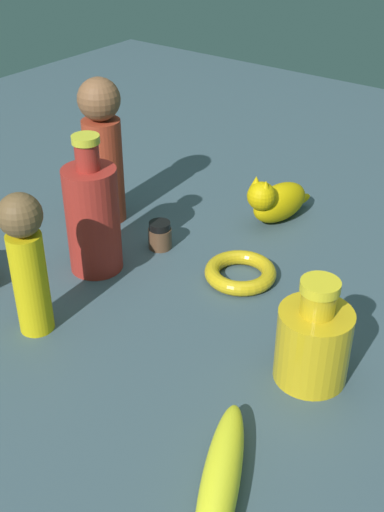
{
  "coord_description": "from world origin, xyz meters",
  "views": [
    {
      "loc": [
        -0.45,
        0.6,
        0.52
      ],
      "look_at": [
        0.0,
        0.0,
        0.05
      ],
      "focal_mm": 45.39,
      "sensor_mm": 36.0,
      "label": 1
    }
  ],
  "objects": [
    {
      "name": "nail_polish_jar",
      "position": [
        0.1,
        -0.05,
        0.02
      ],
      "size": [
        0.04,
        0.04,
        0.04
      ],
      "color": "brown",
      "rests_on": "ground"
    },
    {
      "name": "bottle_tall",
      "position": [
        0.14,
        0.05,
        0.08
      ],
      "size": [
        0.08,
        0.08,
        0.2
      ],
      "color": "maroon",
      "rests_on": "ground"
    },
    {
      "name": "ground",
      "position": [
        0.0,
        0.0,
        0.0
      ],
      "size": [
        2.0,
        2.0,
        0.0
      ],
      "primitive_type": "plane",
      "color": "#384C56"
    },
    {
      "name": "bangle",
      "position": [
        -0.05,
        -0.05,
        0.01
      ],
      "size": [
        0.1,
        0.1,
        0.02
      ],
      "primitive_type": "torus",
      "color": "gold",
      "rests_on": "ground"
    },
    {
      "name": "cat_figurine",
      "position": [
        0.0,
        -0.23,
        0.04
      ],
      "size": [
        0.07,
        0.14,
        0.09
      ],
      "color": "#C7A307",
      "rests_on": "ground"
    },
    {
      "name": "banana",
      "position": [
        -0.23,
        0.27,
        0.02
      ],
      "size": [
        0.12,
        0.19,
        0.04
      ],
      "primitive_type": "ellipsoid",
      "rotation": [
        0.0,
        0.0,
        2.02
      ],
      "color": "yellow",
      "rests_on": "ground"
    },
    {
      "name": "bottle_short",
      "position": [
        -0.22,
        0.07,
        0.05
      ],
      "size": [
        0.08,
        0.08,
        0.13
      ],
      "color": "gold",
      "rests_on": "ground"
    },
    {
      "name": "person_figure_adult",
      "position": [
        0.1,
        0.2,
        0.1
      ],
      "size": [
        0.05,
        0.05,
        0.19
      ],
      "color": "gold",
      "rests_on": "ground"
    },
    {
      "name": "person_figure_child",
      "position": [
        0.23,
        -0.07,
        0.12
      ],
      "size": [
        0.08,
        0.08,
        0.24
      ],
      "color": "#9C351F",
      "rests_on": "ground"
    }
  ]
}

